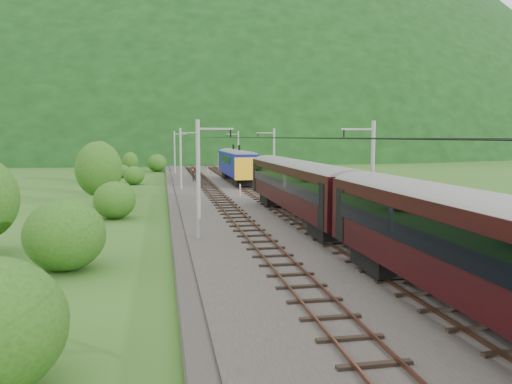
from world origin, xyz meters
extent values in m
plane|color=#29531A|center=(0.00, 0.00, 0.00)|extent=(600.00, 600.00, 0.00)
cube|color=#38332D|center=(0.00, 10.00, 0.15)|extent=(14.00, 220.00, 0.30)
cube|color=brown|center=(-3.12, 10.00, 0.49)|extent=(0.08, 220.00, 0.15)
cube|color=brown|center=(-1.68, 10.00, 0.49)|extent=(0.08, 220.00, 0.15)
cube|color=black|center=(-2.40, 10.00, 0.36)|extent=(2.40, 220.00, 0.12)
cube|color=brown|center=(1.68, 10.00, 0.49)|extent=(0.08, 220.00, 0.15)
cube|color=brown|center=(3.12, 10.00, 0.49)|extent=(0.08, 220.00, 0.15)
cube|color=black|center=(2.40, 10.00, 0.36)|extent=(2.40, 220.00, 0.12)
cylinder|color=gray|center=(-6.20, 0.00, 4.30)|extent=(0.28, 0.28, 8.00)
cube|color=gray|center=(-5.00, 0.00, 7.70)|extent=(2.40, 0.12, 0.12)
cylinder|color=black|center=(-4.00, 0.00, 7.40)|extent=(0.10, 0.10, 0.50)
cylinder|color=gray|center=(-6.20, 32.00, 4.30)|extent=(0.28, 0.28, 8.00)
cube|color=gray|center=(-5.00, 32.00, 7.70)|extent=(2.40, 0.12, 0.12)
cylinder|color=black|center=(-4.00, 32.00, 7.40)|extent=(0.10, 0.10, 0.50)
cylinder|color=gray|center=(-6.20, 64.00, 4.30)|extent=(0.28, 0.28, 8.00)
cube|color=gray|center=(-5.00, 64.00, 7.70)|extent=(2.40, 0.12, 0.12)
cylinder|color=black|center=(-4.00, 64.00, 7.40)|extent=(0.10, 0.10, 0.50)
cylinder|color=gray|center=(-6.20, 96.00, 4.30)|extent=(0.28, 0.28, 8.00)
cube|color=gray|center=(-5.00, 96.00, 7.70)|extent=(2.40, 0.12, 0.12)
cylinder|color=black|center=(-4.00, 96.00, 7.40)|extent=(0.10, 0.10, 0.50)
cylinder|color=gray|center=(-6.20, 128.00, 4.30)|extent=(0.28, 0.28, 8.00)
cube|color=gray|center=(-5.00, 128.00, 7.70)|extent=(2.40, 0.12, 0.12)
cylinder|color=black|center=(-4.00, 128.00, 7.40)|extent=(0.10, 0.10, 0.50)
cylinder|color=gray|center=(6.20, 0.00, 4.30)|extent=(0.28, 0.28, 8.00)
cube|color=gray|center=(5.00, 0.00, 7.70)|extent=(2.40, 0.12, 0.12)
cylinder|color=black|center=(4.00, 0.00, 7.40)|extent=(0.10, 0.10, 0.50)
cylinder|color=gray|center=(6.20, 32.00, 4.30)|extent=(0.28, 0.28, 8.00)
cube|color=gray|center=(5.00, 32.00, 7.70)|extent=(2.40, 0.12, 0.12)
cylinder|color=black|center=(4.00, 32.00, 7.40)|extent=(0.10, 0.10, 0.50)
cylinder|color=gray|center=(6.20, 64.00, 4.30)|extent=(0.28, 0.28, 8.00)
cube|color=gray|center=(5.00, 64.00, 7.70)|extent=(2.40, 0.12, 0.12)
cylinder|color=black|center=(4.00, 64.00, 7.40)|extent=(0.10, 0.10, 0.50)
cylinder|color=gray|center=(6.20, 96.00, 4.30)|extent=(0.28, 0.28, 8.00)
cube|color=gray|center=(5.00, 96.00, 7.70)|extent=(2.40, 0.12, 0.12)
cylinder|color=black|center=(4.00, 96.00, 7.40)|extent=(0.10, 0.10, 0.50)
cylinder|color=gray|center=(6.20, 128.00, 4.30)|extent=(0.28, 0.28, 8.00)
cube|color=gray|center=(5.00, 128.00, 7.70)|extent=(2.40, 0.12, 0.12)
cylinder|color=black|center=(4.00, 128.00, 7.40)|extent=(0.10, 0.10, 0.50)
cylinder|color=black|center=(-2.40, 10.00, 7.10)|extent=(0.03, 198.00, 0.03)
cylinder|color=black|center=(2.40, 10.00, 7.10)|extent=(0.03, 198.00, 0.03)
ellipsoid|color=black|center=(0.00, 260.00, 0.00)|extent=(504.00, 360.00, 244.00)
cube|color=black|center=(2.40, -19.07, 3.21)|extent=(3.20, 24.25, 3.31)
cylinder|color=gray|center=(2.40, -19.07, 4.70)|extent=(3.20, 24.12, 3.20)
cube|color=black|center=(0.78, -19.07, 3.61)|extent=(0.05, 21.34, 1.27)
cube|color=black|center=(2.40, -10.59, 1.07)|extent=(2.42, 3.53, 0.99)
cube|color=black|center=(2.40, 6.05, 3.21)|extent=(3.20, 24.25, 3.31)
cylinder|color=gray|center=(2.40, 6.05, 4.70)|extent=(3.20, 24.12, 3.20)
cube|color=black|center=(0.78, 6.05, 3.61)|extent=(0.05, 21.34, 1.27)
cube|color=black|center=(4.02, 6.05, 3.61)|extent=(0.05, 21.34, 1.27)
cube|color=black|center=(2.40, -2.44, 1.07)|extent=(2.42, 3.53, 0.99)
cube|color=black|center=(2.40, 14.53, 1.07)|extent=(2.42, 3.53, 0.99)
cube|color=navy|center=(2.40, 41.08, 3.21)|extent=(3.20, 19.84, 3.31)
cylinder|color=gray|center=(2.40, 41.08, 4.70)|extent=(3.20, 19.74, 3.20)
cube|color=black|center=(0.78, 41.08, 3.61)|extent=(0.05, 17.46, 1.27)
cube|color=black|center=(4.02, 41.08, 3.61)|extent=(0.05, 17.46, 1.27)
cube|color=black|center=(2.40, 34.14, 1.07)|extent=(2.42, 3.53, 0.99)
cube|color=black|center=(2.40, 48.02, 1.07)|extent=(2.42, 3.53, 0.99)
cube|color=yellow|center=(2.40, 50.80, 2.99)|extent=(3.26, 0.50, 2.98)
cube|color=yellow|center=(2.40, 31.36, 2.99)|extent=(3.26, 0.50, 2.98)
cube|color=black|center=(2.40, 44.08, 5.47)|extent=(0.08, 1.60, 0.99)
cylinder|color=red|center=(-0.25, 59.50, 0.97)|extent=(0.14, 0.14, 1.34)
cylinder|color=red|center=(0.22, 23.16, 1.03)|extent=(0.16, 0.16, 1.47)
cylinder|color=black|center=(-3.96, 43.41, 1.21)|extent=(0.13, 0.13, 1.82)
sphere|color=red|center=(-3.96, 43.41, 2.16)|extent=(0.22, 0.22, 0.22)
ellipsoid|color=#1F4A13|center=(-13.75, -5.68, 1.93)|extent=(4.29, 4.29, 3.86)
ellipsoid|color=#1F4A13|center=(-12.73, 11.41, 1.65)|extent=(3.67, 3.67, 3.30)
ellipsoid|color=#1F4A13|center=(-13.15, 28.03, 0.81)|extent=(1.81, 1.81, 1.63)
ellipsoid|color=#1F4A13|center=(-12.81, 43.53, 1.40)|extent=(3.11, 3.11, 2.80)
ellipsoid|color=#1F4A13|center=(-15.46, 56.54, 1.17)|extent=(2.60, 2.60, 2.34)
ellipsoid|color=#1F4A13|center=(-9.65, 71.56, 1.82)|extent=(4.04, 4.04, 3.63)
ellipsoid|color=#1F4A13|center=(-10.16, 88.95, 1.45)|extent=(3.22, 3.22, 2.90)
cylinder|color=black|center=(-14.92, 19.27, 1.82)|extent=(0.24, 0.24, 3.65)
ellipsoid|color=#1F4A13|center=(-14.92, 19.27, 3.91)|extent=(4.69, 4.69, 5.62)
cylinder|color=black|center=(-16.11, 30.97, 1.50)|extent=(0.24, 0.24, 3.00)
ellipsoid|color=#1F4A13|center=(-16.11, 30.97, 3.21)|extent=(3.86, 3.86, 4.63)
cylinder|color=black|center=(-18.15, 48.34, 1.77)|extent=(0.24, 0.24, 3.55)
ellipsoid|color=#1F4A13|center=(-18.15, 48.34, 3.80)|extent=(4.56, 4.56, 5.47)
cylinder|color=black|center=(-14.63, 65.12, 1.16)|extent=(0.24, 0.24, 2.32)
ellipsoid|color=#1F4A13|center=(-14.63, 65.12, 2.49)|extent=(2.99, 2.99, 3.58)
ellipsoid|color=#1F4A13|center=(12.09, 7.24, 1.57)|extent=(3.48, 3.48, 3.13)
ellipsoid|color=#1F4A13|center=(13.72, 32.71, 0.82)|extent=(1.83, 1.83, 1.64)
ellipsoid|color=#1F4A13|center=(10.24, 56.02, 1.11)|extent=(2.47, 2.47, 2.22)
camera|label=1|loc=(-8.53, -33.38, 7.16)|focal=35.00mm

